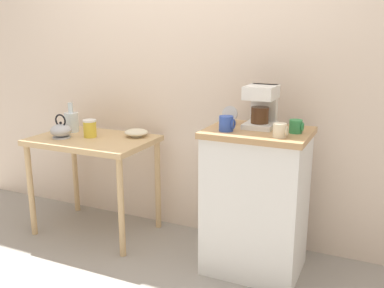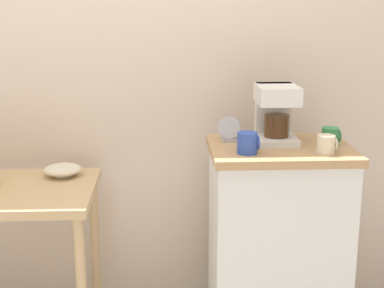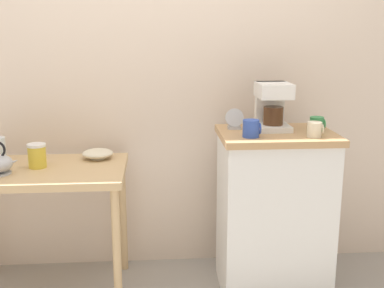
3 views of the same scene
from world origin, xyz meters
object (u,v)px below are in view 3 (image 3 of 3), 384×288
(mug_small_cream, at_px, (315,129))
(mug_tall_green, at_px, (317,124))
(coffee_maker, at_px, (272,104))
(canister_enamel, at_px, (37,156))
(mug_blue, at_px, (251,129))
(bowl_stoneware, at_px, (98,154))
(table_clock, at_px, (234,120))

(mug_small_cream, height_order, mug_tall_green, mug_small_cream)
(coffee_maker, distance_m, mug_small_cream, 0.30)
(canister_enamel, relative_size, mug_tall_green, 1.60)
(canister_enamel, height_order, mug_blue, mug_blue)
(canister_enamel, relative_size, coffee_maker, 0.51)
(mug_blue, bearing_deg, mug_tall_green, 17.86)
(mug_small_cream, bearing_deg, mug_blue, 176.11)
(canister_enamel, bearing_deg, coffee_maker, 1.84)
(bowl_stoneware, distance_m, canister_enamel, 0.35)
(mug_blue, bearing_deg, table_clock, 104.83)
(bowl_stoneware, height_order, mug_small_cream, mug_small_cream)
(mug_small_cream, bearing_deg, bowl_stoneware, 163.75)
(coffee_maker, height_order, mug_small_cream, coffee_maker)
(canister_enamel, relative_size, table_clock, 1.14)
(bowl_stoneware, height_order, mug_tall_green, mug_tall_green)
(bowl_stoneware, relative_size, mug_blue, 1.91)
(canister_enamel, bearing_deg, mug_small_cream, -7.12)
(bowl_stoneware, xyz_separation_m, coffee_maker, (0.99, -0.11, 0.30))
(bowl_stoneware, xyz_separation_m, mug_blue, (0.83, -0.32, 0.20))
(coffee_maker, bearing_deg, mug_tall_green, -18.24)
(bowl_stoneware, relative_size, canister_enamel, 1.34)
(mug_tall_green, height_order, table_clock, table_clock)
(bowl_stoneware, bearing_deg, table_clock, -7.80)
(bowl_stoneware, relative_size, table_clock, 1.54)
(bowl_stoneware, xyz_separation_m, mug_tall_green, (1.22, -0.19, 0.20))
(mug_tall_green, bearing_deg, mug_blue, -162.14)
(mug_blue, distance_m, table_clock, 0.22)
(mug_blue, bearing_deg, bowl_stoneware, 159.20)
(bowl_stoneware, relative_size, coffee_maker, 0.68)
(mug_tall_green, distance_m, table_clock, 0.45)
(bowl_stoneware, bearing_deg, canister_enamel, -153.05)
(bowl_stoneware, height_order, mug_blue, mug_blue)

